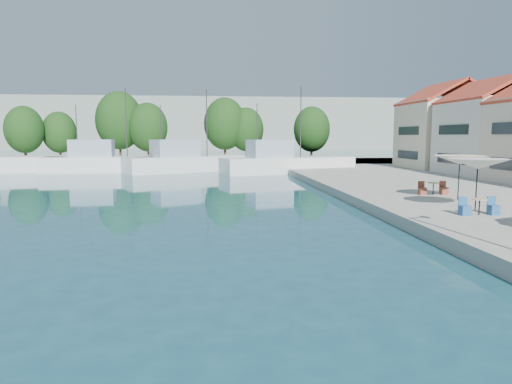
{
  "coord_description": "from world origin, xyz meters",
  "views": [
    {
      "loc": [
        -2.63,
        1.23,
        4.23
      ],
      "look_at": [
        -0.12,
        26.0,
        1.16
      ],
      "focal_mm": 32.0,
      "sensor_mm": 36.0,
      "label": 1
    }
  ],
  "objects": [
    {
      "name": "trawler_04",
      "position": [
        5.95,
        52.8,
        1.07
      ],
      "size": [
        16.01,
        8.19,
        10.2
      ],
      "rotation": [
        0.0,
        0.0,
        0.28
      ],
      "color": "silver",
      "rests_on": "ground"
    },
    {
      "name": "cafe_table_02",
      "position": [
        9.7,
        20.83,
        0.89
      ],
      "size": [
        1.82,
        0.7,
        0.76
      ],
      "color": "black",
      "rests_on": "quay_right"
    },
    {
      "name": "building_06",
      "position": [
        24.0,
        51.0,
        5.5
      ],
      "size": [
        9.0,
        8.8,
        10.2
      ],
      "color": "beige",
      "rests_on": "quay_right"
    },
    {
      "name": "cafe_table_03",
      "position": [
        11.15,
        28.06,
        0.89
      ],
      "size": [
        1.82,
        0.7,
        0.76
      ],
      "color": "black",
      "rests_on": "quay_right"
    },
    {
      "name": "umbrella_white",
      "position": [
        10.44,
        22.34,
        2.87
      ],
      "size": [
        2.94,
        2.94,
        2.52
      ],
      "color": "black",
      "rests_on": "quay_right"
    },
    {
      "name": "hill_east",
      "position": [
        40.0,
        180.0,
        6.0
      ],
      "size": [
        140.0,
        40.0,
        12.0
      ],
      "primitive_type": "cube",
      "color": "gray",
      "rests_on": "ground"
    },
    {
      "name": "umbrella_cream",
      "position": [
        11.47,
        25.77,
        2.88
      ],
      "size": [
        3.02,
        3.02,
        2.53
      ],
      "color": "black",
      "rests_on": "quay_right"
    },
    {
      "name": "tree_02",
      "position": [
        -28.3,
        68.14,
        5.09
      ],
      "size": [
        5.26,
        5.26,
        7.78
      ],
      "color": "#3F2B19",
      "rests_on": "quay_far"
    },
    {
      "name": "quay_far",
      "position": [
        -8.0,
        67.0,
        0.3
      ],
      "size": [
        90.0,
        16.0,
        0.6
      ],
      "primitive_type": "cube",
      "color": "gray",
      "rests_on": "ground"
    },
    {
      "name": "hill_west",
      "position": [
        -30.0,
        160.0,
        8.0
      ],
      "size": [
        180.0,
        40.0,
        16.0
      ],
      "primitive_type": "cube",
      "color": "gray",
      "rests_on": "ground"
    },
    {
      "name": "tree_03",
      "position": [
        -24.52,
        71.06,
        4.74
      ],
      "size": [
        4.84,
        4.84,
        7.17
      ],
      "color": "#3F2B19",
      "rests_on": "quay_far"
    },
    {
      "name": "trawler_02",
      "position": [
        -14.33,
        56.38,
        1.07
      ],
      "size": [
        16.15,
        5.33,
        10.2
      ],
      "rotation": [
        0.0,
        0.0,
        0.08
      ],
      "color": "silver",
      "rests_on": "ground"
    },
    {
      "name": "tree_04",
      "position": [
        -15.89,
        71.15,
        6.48
      ],
      "size": [
        6.88,
        6.88,
        10.19
      ],
      "color": "#3F2B19",
      "rests_on": "quay_far"
    },
    {
      "name": "trawler_03",
      "position": [
        -4.83,
        56.44,
        1.07
      ],
      "size": [
        16.95,
        11.65,
        10.2
      ],
      "rotation": [
        0.0,
        0.0,
        0.48
      ],
      "color": "silver",
      "rests_on": "ground"
    },
    {
      "name": "building_05",
      "position": [
        24.0,
        42.0,
        5.26
      ],
      "size": [
        8.4,
        8.8,
        9.7
      ],
      "color": "beige",
      "rests_on": "quay_right"
    },
    {
      "name": "tree_05",
      "position": [
        -11.58,
        69.73,
        5.47
      ],
      "size": [
        5.71,
        5.71,
        8.45
      ],
      "color": "#3F2B19",
      "rests_on": "quay_far"
    },
    {
      "name": "tree_06",
      "position": [
        -0.26,
        71.88,
        6.06
      ],
      "size": [
        6.39,
        6.39,
        9.46
      ],
      "color": "#3F2B19",
      "rests_on": "quay_far"
    },
    {
      "name": "tree_08",
      "position": [
        12.53,
        68.43,
        5.2
      ],
      "size": [
        5.39,
        5.39,
        7.98
      ],
      "color": "#3F2B19",
      "rests_on": "quay_far"
    },
    {
      "name": "tree_07",
      "position": [
        3.04,
        72.0,
        5.2
      ],
      "size": [
        5.39,
        5.39,
        7.98
      ],
      "color": "#3F2B19",
      "rests_on": "quay_far"
    }
  ]
}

